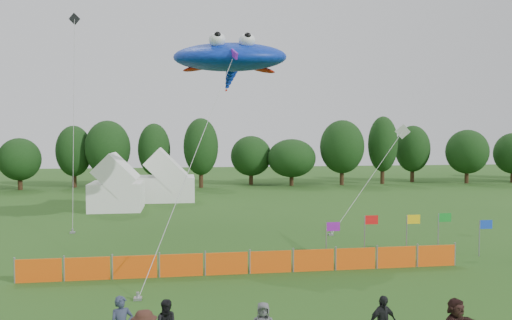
{
  "coord_description": "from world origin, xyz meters",
  "views": [
    {
      "loc": [
        -3.0,
        -14.62,
        6.29
      ],
      "look_at": [
        0.0,
        6.0,
        5.2
      ],
      "focal_mm": 35.0,
      "sensor_mm": 36.0,
      "label": 1
    }
  ],
  "objects": [
    {
      "name": "treeline",
      "position": [
        1.61,
        44.93,
        4.18
      ],
      "size": [
        104.57,
        8.78,
        8.36
      ],
      "color": "#382314",
      "rests_on": "ground"
    },
    {
      "name": "tent_left",
      "position": [
        -8.51,
        27.72,
        1.89
      ],
      "size": [
        4.25,
        4.25,
        3.75
      ],
      "color": "white",
      "rests_on": "ground"
    },
    {
      "name": "tent_right",
      "position": [
        -4.63,
        32.96,
        1.89
      ],
      "size": [
        5.3,
        4.24,
        3.74
      ],
      "color": "white",
      "rests_on": "ground"
    },
    {
      "name": "barrier_fence",
      "position": [
        -0.14,
        7.34,
        0.5
      ],
      "size": [
        19.9,
        0.06,
        1.0
      ],
      "color": "#F4550D",
      "rests_on": "ground"
    },
    {
      "name": "flag_row",
      "position": [
        8.15,
        9.03,
        1.42
      ],
      "size": [
        8.73,
        0.63,
        2.25
      ],
      "color": "gray",
      "rests_on": "ground"
    },
    {
      "name": "stingray_kite",
      "position": [
        -0.16,
        16.07,
        10.89
      ],
      "size": [
        8.54,
        20.41,
        12.15
      ],
      "color": "#0E35CE",
      "rests_on": "ground"
    },
    {
      "name": "small_kite_white",
      "position": [
        10.34,
        17.64,
        4.4
      ],
      "size": [
        7.08,
        4.18,
        7.01
      ],
      "color": "silver",
      "rests_on": "ground"
    },
    {
      "name": "small_kite_dark",
      "position": [
        -10.29,
        20.44,
        8.25
      ],
      "size": [
        1.07,
        4.52,
        14.77
      ],
      "color": "black",
      "rests_on": "ground"
    }
  ]
}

